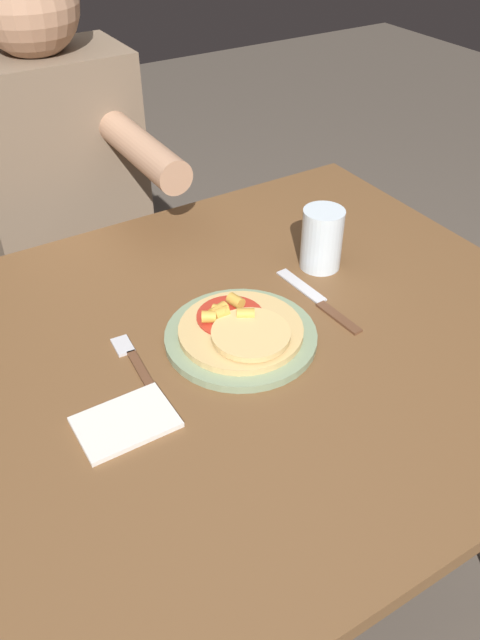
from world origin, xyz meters
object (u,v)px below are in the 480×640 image
Objects in this scene: knife at (319,301)px; pizza at (241,328)px; plate at (240,336)px; fork at (136,364)px; drinking_glass at (322,239)px; person_diner at (65,195)px; dining_table at (261,383)px.

pizza is at bearing -174.79° from knife.
pizza is (-0.00, -0.00, 0.02)m from plate.
pizza reaches higher than plate.
fork is 0.43m from drinking_glass.
knife is at bearing 5.21° from pizza.
fork is at bearing 177.09° from knife.
knife is (0.17, 0.01, -0.00)m from plate.
drinking_glass is (0.42, 0.08, 0.06)m from fork.
plate is 0.20× the size of person_diner.
drinking_glass is at bearing 28.44° from dining_table.
plate is 0.17m from knife.
knife is 0.74m from person_diner.
dining_table is at bearing -151.56° from drinking_glass.
fork is 0.14× the size of person_diner.
dining_table is 5.88× the size of fork.
dining_table is at bearing -0.06° from pizza.
person_diner is (-0.10, 0.72, 0.09)m from dining_table.
dining_table is 5.06× the size of pizza.
knife is 0.13m from drinking_glass.
pizza is 1.16× the size of fork.
person_diner reaches higher than dining_table.
pizza is 1.73× the size of drinking_glass.
person_diner is (-0.30, 0.61, -0.09)m from drinking_glass.
pizza is at bearing -102.68° from plate.
plate is 0.18m from fork.
dining_table is at bearing -173.09° from knife.
person_diner is at bearing 108.23° from knife.
plate is (-0.04, 0.00, 0.13)m from dining_table.
person_diner reaches higher than pizza.
drinking_glass reaches higher than fork.
knife is 1.86× the size of drinking_glass.
fork is 1.49× the size of drinking_glass.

